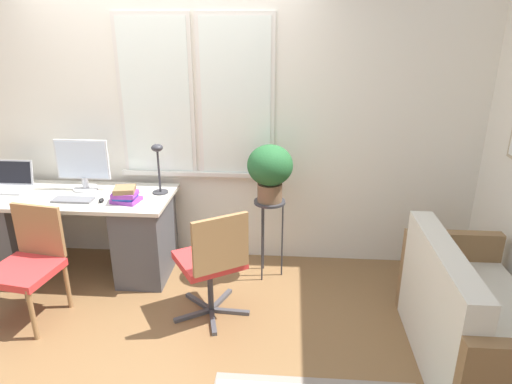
{
  "coord_description": "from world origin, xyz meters",
  "views": [
    {
      "loc": [
        1.09,
        -3.16,
        2.14
      ],
      "look_at": [
        0.83,
        0.18,
        0.87
      ],
      "focal_mm": 32.0,
      "sensor_mm": 36.0,
      "label": 1
    }
  ],
  "objects_px": {
    "book_stack": "(125,195)",
    "office_chair_swivel": "(213,261)",
    "laptop": "(11,183)",
    "plant_stand": "(270,210)",
    "mouse": "(101,200)",
    "couch_loveseat": "(472,326)",
    "desk_lamp": "(158,161)",
    "monitor": "(83,164)",
    "desk_chair_wooden": "(28,262)",
    "keyboard": "(73,200)",
    "potted_plant": "(270,168)"
  },
  "relations": [
    {
      "from": "monitor",
      "to": "potted_plant",
      "type": "height_order",
      "value": "potted_plant"
    },
    {
      "from": "keyboard",
      "to": "desk_chair_wooden",
      "type": "distance_m",
      "value": 0.62
    },
    {
      "from": "desk_lamp",
      "to": "couch_loveseat",
      "type": "distance_m",
      "value": 2.65
    },
    {
      "from": "laptop",
      "to": "desk_chair_wooden",
      "type": "bearing_deg",
      "value": -55.21
    },
    {
      "from": "keyboard",
      "to": "desk_lamp",
      "type": "xyz_separation_m",
      "value": [
        0.67,
        0.24,
        0.28
      ]
    },
    {
      "from": "book_stack",
      "to": "potted_plant",
      "type": "xyz_separation_m",
      "value": [
        1.17,
        0.19,
        0.2
      ]
    },
    {
      "from": "laptop",
      "to": "office_chair_swivel",
      "type": "relative_size",
      "value": 0.37
    },
    {
      "from": "laptop",
      "to": "keyboard",
      "type": "xyz_separation_m",
      "value": [
        0.67,
        -0.23,
        -0.04
      ]
    },
    {
      "from": "monitor",
      "to": "plant_stand",
      "type": "relative_size",
      "value": 0.65
    },
    {
      "from": "monitor",
      "to": "office_chair_swivel",
      "type": "bearing_deg",
      "value": -30.6
    },
    {
      "from": "mouse",
      "to": "laptop",
      "type": "bearing_deg",
      "value": 165.08
    },
    {
      "from": "monitor",
      "to": "book_stack",
      "type": "xyz_separation_m",
      "value": [
        0.46,
        -0.27,
        -0.17
      ]
    },
    {
      "from": "desk_lamp",
      "to": "plant_stand",
      "type": "distance_m",
      "value": 1.03
    },
    {
      "from": "book_stack",
      "to": "desk_chair_wooden",
      "type": "xyz_separation_m",
      "value": [
        -0.59,
        -0.53,
        -0.35
      ]
    },
    {
      "from": "laptop",
      "to": "office_chair_swivel",
      "type": "xyz_separation_m",
      "value": [
        1.91,
        -0.69,
        -0.3
      ]
    },
    {
      "from": "mouse",
      "to": "book_stack",
      "type": "xyz_separation_m",
      "value": [
        0.2,
        0.02,
        0.04
      ]
    },
    {
      "from": "laptop",
      "to": "desk_lamp",
      "type": "bearing_deg",
      "value": 0.32
    },
    {
      "from": "mouse",
      "to": "book_stack",
      "type": "height_order",
      "value": "book_stack"
    },
    {
      "from": "book_stack",
      "to": "office_chair_swivel",
      "type": "xyz_separation_m",
      "value": [
        0.79,
        -0.47,
        -0.31
      ]
    },
    {
      "from": "mouse",
      "to": "potted_plant",
      "type": "relative_size",
      "value": 0.14
    },
    {
      "from": "mouse",
      "to": "office_chair_swivel",
      "type": "distance_m",
      "value": 1.12
    },
    {
      "from": "keyboard",
      "to": "book_stack",
      "type": "bearing_deg",
      "value": 1.21
    },
    {
      "from": "book_stack",
      "to": "office_chair_swivel",
      "type": "height_order",
      "value": "office_chair_swivel"
    },
    {
      "from": "couch_loveseat",
      "to": "mouse",
      "type": "bearing_deg",
      "value": 73.04
    },
    {
      "from": "monitor",
      "to": "office_chair_swivel",
      "type": "height_order",
      "value": "monitor"
    },
    {
      "from": "monitor",
      "to": "desk_chair_wooden",
      "type": "bearing_deg",
      "value": -99.57
    },
    {
      "from": "keyboard",
      "to": "couch_loveseat",
      "type": "xyz_separation_m",
      "value": [
        2.98,
        -0.84,
        -0.45
      ]
    },
    {
      "from": "monitor",
      "to": "plant_stand",
      "type": "height_order",
      "value": "monitor"
    },
    {
      "from": "desk_lamp",
      "to": "book_stack",
      "type": "xyz_separation_m",
      "value": [
        -0.23,
        -0.23,
        -0.22
      ]
    },
    {
      "from": "laptop",
      "to": "plant_stand",
      "type": "distance_m",
      "value": 2.3
    },
    {
      "from": "laptop",
      "to": "book_stack",
      "type": "height_order",
      "value": "laptop"
    },
    {
      "from": "couch_loveseat",
      "to": "plant_stand",
      "type": "height_order",
      "value": "couch_loveseat"
    },
    {
      "from": "mouse",
      "to": "desk_chair_wooden",
      "type": "distance_m",
      "value": 0.71
    },
    {
      "from": "book_stack",
      "to": "keyboard",
      "type": "bearing_deg",
      "value": -178.79
    },
    {
      "from": "book_stack",
      "to": "plant_stand",
      "type": "bearing_deg",
      "value": 8.99
    },
    {
      "from": "laptop",
      "to": "desk_lamp",
      "type": "relative_size",
      "value": 0.77
    },
    {
      "from": "mouse",
      "to": "desk_chair_wooden",
      "type": "xyz_separation_m",
      "value": [
        -0.39,
        -0.51,
        -0.3
      ]
    },
    {
      "from": "mouse",
      "to": "couch_loveseat",
      "type": "distance_m",
      "value": 2.89
    },
    {
      "from": "monitor",
      "to": "keyboard",
      "type": "bearing_deg",
      "value": -87.92
    },
    {
      "from": "office_chair_swivel",
      "to": "plant_stand",
      "type": "distance_m",
      "value": 0.77
    },
    {
      "from": "desk_chair_wooden",
      "to": "couch_loveseat",
      "type": "relative_size",
      "value": 0.63
    },
    {
      "from": "monitor",
      "to": "mouse",
      "type": "height_order",
      "value": "monitor"
    },
    {
      "from": "laptop",
      "to": "plant_stand",
      "type": "relative_size",
      "value": 0.47
    },
    {
      "from": "plant_stand",
      "to": "book_stack",
      "type": "bearing_deg",
      "value": -171.01
    },
    {
      "from": "book_stack",
      "to": "desk_chair_wooden",
      "type": "height_order",
      "value": "book_stack"
    },
    {
      "from": "monitor",
      "to": "keyboard",
      "type": "relative_size",
      "value": 1.41
    },
    {
      "from": "monitor",
      "to": "couch_loveseat",
      "type": "relative_size",
      "value": 0.34
    },
    {
      "from": "plant_stand",
      "to": "mouse",
      "type": "bearing_deg",
      "value": -171.51
    },
    {
      "from": "monitor",
      "to": "plant_stand",
      "type": "xyz_separation_m",
      "value": [
        1.63,
        -0.08,
        -0.35
      ]
    },
    {
      "from": "desk_lamp",
      "to": "laptop",
      "type": "bearing_deg",
      "value": -179.68
    }
  ]
}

